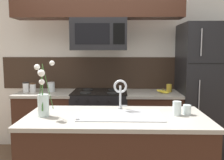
# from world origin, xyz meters

# --- Properties ---
(rear_partition) EXTENTS (5.20, 0.10, 2.60)m
(rear_partition) POSITION_xyz_m (0.30, 1.28, 1.30)
(rear_partition) COLOR silver
(rear_partition) RESTS_ON ground
(splash_band) EXTENTS (3.01, 0.01, 0.48)m
(splash_band) POSITION_xyz_m (0.00, 1.22, 1.15)
(splash_band) COLOR #332319
(splash_band) RESTS_ON rear_partition
(back_counter_left) EXTENTS (0.79, 0.65, 0.91)m
(back_counter_left) POSITION_xyz_m (-0.76, 0.90, 0.46)
(back_counter_left) COLOR #381E14
(back_counter_left) RESTS_ON ground
(back_counter_right) EXTENTS (0.76, 0.65, 0.91)m
(back_counter_right) POSITION_xyz_m (0.75, 0.90, 0.46)
(back_counter_right) COLOR #381E14
(back_counter_right) RESTS_ON ground
(stove_range) EXTENTS (0.76, 0.64, 0.93)m
(stove_range) POSITION_xyz_m (0.00, 0.90, 0.46)
(stove_range) COLOR black
(stove_range) RESTS_ON ground
(microwave) EXTENTS (0.74, 0.40, 0.42)m
(microwave) POSITION_xyz_m (0.00, 0.88, 1.71)
(microwave) COLOR black
(refrigerator) EXTENTS (0.81, 0.74, 1.85)m
(refrigerator) POSITION_xyz_m (1.52, 0.92, 0.93)
(refrigerator) COLOR black
(refrigerator) RESTS_ON ground
(storage_jar_tall) EXTENTS (0.08, 0.08, 0.14)m
(storage_jar_tall) POSITION_xyz_m (-1.04, 0.88, 0.98)
(storage_jar_tall) COLOR silver
(storage_jar_tall) RESTS_ON back_counter_left
(storage_jar_medium) EXTENTS (0.08, 0.08, 0.13)m
(storage_jar_medium) POSITION_xyz_m (-0.94, 0.88, 0.97)
(storage_jar_medium) COLOR silver
(storage_jar_medium) RESTS_ON back_counter_left
(storage_jar_short) EXTENTS (0.10, 0.10, 0.14)m
(storage_jar_short) POSITION_xyz_m (-0.70, 0.94, 0.98)
(storage_jar_short) COLOR silver
(storage_jar_short) RESTS_ON back_counter_left
(banana_bunch) EXTENTS (0.19, 0.13, 0.08)m
(banana_bunch) POSITION_xyz_m (0.88, 0.84, 0.93)
(banana_bunch) COLOR yellow
(banana_bunch) RESTS_ON back_counter_right
(coffee_tin) EXTENTS (0.08, 0.08, 0.11)m
(coffee_tin) POSITION_xyz_m (0.98, 0.95, 0.97)
(coffee_tin) COLOR gold
(coffee_tin) RESTS_ON back_counter_right
(kitchen_sink) EXTENTS (0.76, 0.41, 0.16)m
(kitchen_sink) POSITION_xyz_m (0.28, -0.35, 0.84)
(kitchen_sink) COLOR #ADAFB5
(kitchen_sink) RESTS_ON island_counter
(sink_faucet) EXTENTS (0.14, 0.14, 0.31)m
(sink_faucet) POSITION_xyz_m (0.28, -0.15, 1.11)
(sink_faucet) COLOR #B7BABF
(sink_faucet) RESTS_ON island_counter
(drinking_glass) EXTENTS (0.08, 0.08, 0.13)m
(drinking_glass) POSITION_xyz_m (0.80, -0.32, 0.97)
(drinking_glass) COLOR silver
(drinking_glass) RESTS_ON island_counter
(spare_glass) EXTENTS (0.07, 0.07, 0.09)m
(spare_glass) POSITION_xyz_m (0.90, -0.30, 0.96)
(spare_glass) COLOR silver
(spare_glass) RESTS_ON island_counter
(flower_vase) EXTENTS (0.17, 0.14, 0.50)m
(flower_vase) POSITION_xyz_m (-0.40, -0.40, 1.07)
(flower_vase) COLOR silver
(flower_vase) RESTS_ON island_counter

